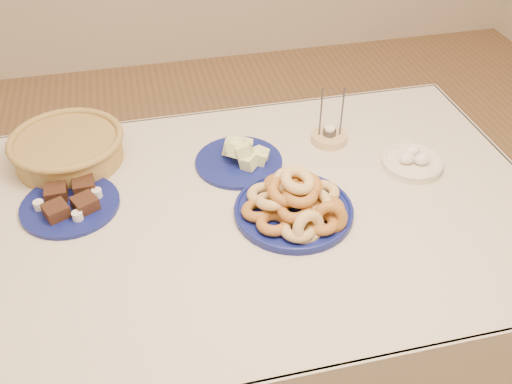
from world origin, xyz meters
TOP-DOWN VIEW (x-y plane):
  - ground at (0.00, 0.00)m, footprint 5.00×5.00m
  - dining_table at (0.00, 0.00)m, footprint 1.71×1.11m
  - donut_platter at (0.11, -0.06)m, footprint 0.40×0.40m
  - melon_plate at (0.01, 0.22)m, footprint 0.30×0.30m
  - brownie_plate at (-0.50, 0.12)m, footprint 0.35×0.35m
  - wicker_basket at (-0.51, 0.36)m, footprint 0.43×0.43m
  - candle_holder at (0.32, 0.27)m, footprint 0.14×0.14m
  - egg_bowl at (0.53, 0.08)m, footprint 0.21×0.21m

SIDE VIEW (x-z plane):
  - ground at x=0.00m, z-range 0.00..0.00m
  - dining_table at x=0.00m, z-range 0.27..1.02m
  - brownie_plate at x=-0.50m, z-range 0.74..0.79m
  - candle_holder at x=0.32m, z-range 0.67..0.87m
  - egg_bowl at x=0.53m, z-range 0.74..0.80m
  - melon_plate at x=0.01m, z-range 0.73..0.82m
  - donut_platter at x=0.11m, z-range 0.71..0.87m
  - wicker_basket at x=-0.51m, z-range 0.75..0.85m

